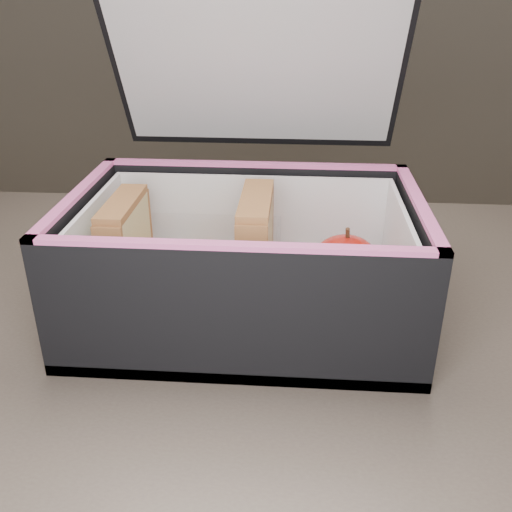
{
  "coord_description": "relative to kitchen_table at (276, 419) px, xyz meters",
  "views": [
    {
      "loc": [
        0.01,
        -0.45,
        1.07
      ],
      "look_at": [
        -0.02,
        0.06,
        0.81
      ],
      "focal_mm": 40.0,
      "sensor_mm": 36.0,
      "label": 1
    }
  ],
  "objects": [
    {
      "name": "carrot_sticks",
      "position": [
        -0.09,
        0.05,
        0.12
      ],
      "size": [
        0.05,
        0.14,
        0.03
      ],
      "color": "orange",
      "rests_on": "plastic_tub"
    },
    {
      "name": "sandwich_right",
      "position": [
        -0.02,
        0.05,
        0.17
      ],
      "size": [
        0.03,
        0.1,
        0.11
      ],
      "color": "#D6C385",
      "rests_on": "plastic_tub"
    },
    {
      "name": "paper_napkin",
      "position": [
        0.07,
        0.07,
        0.11
      ],
      "size": [
        0.08,
        0.08,
        0.01
      ],
      "primitive_type": "cube",
      "rotation": [
        0.0,
        0.0,
        -0.19
      ],
      "color": "white",
      "rests_on": "lunch_bag"
    },
    {
      "name": "kitchen_table",
      "position": [
        0.0,
        0.0,
        0.0
      ],
      "size": [
        1.2,
        0.8,
        0.75
      ],
      "color": "brown",
      "rests_on": "ground"
    },
    {
      "name": "red_apple",
      "position": [
        0.06,
        0.06,
        0.15
      ],
      "size": [
        0.09,
        0.09,
        0.08
      ],
      "rotation": [
        0.0,
        0.0,
        -0.39
      ],
      "color": "#8F0102",
      "rests_on": "paper_napkin"
    },
    {
      "name": "lunch_bag",
      "position": [
        -0.03,
        0.06,
        0.16
      ],
      "size": [
        0.33,
        0.33,
        0.32
      ],
      "color": "black",
      "rests_on": "kitchen_table"
    },
    {
      "name": "plastic_tub",
      "position": [
        -0.09,
        0.05,
        0.14
      ],
      "size": [
        0.17,
        0.12,
        0.07
      ],
      "primitive_type": null,
      "color": "white",
      "rests_on": "lunch_bag"
    },
    {
      "name": "sandwich_left",
      "position": [
        -0.15,
        0.05,
        0.16
      ],
      "size": [
        0.03,
        0.1,
        0.11
      ],
      "color": "#D6C385",
      "rests_on": "plastic_tub"
    }
  ]
}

